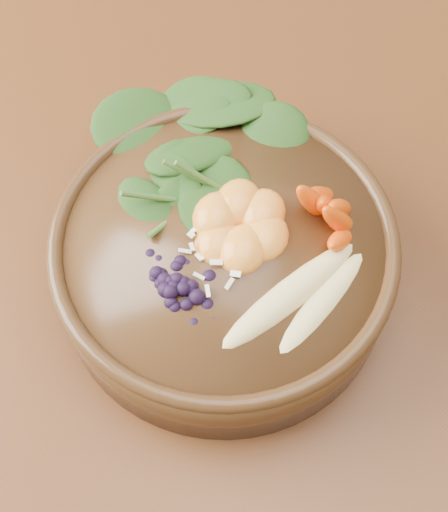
{
  "coord_description": "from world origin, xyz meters",
  "views": [
    {
      "loc": [
        -0.21,
        -0.38,
        1.26
      ],
      "look_at": [
        -0.31,
        -0.14,
        0.79
      ],
      "focal_mm": 50.0,
      "sensor_mm": 36.0,
      "label": 1
    }
  ],
  "objects_px": {
    "carrot_cluster": "(339,189)",
    "stoneware_bowl": "(224,262)",
    "banana_halves": "(308,290)",
    "mandarin_cluster": "(241,217)",
    "kale_heap": "(232,151)",
    "blueberry_pile": "(174,279)"
  },
  "relations": [
    {
      "from": "carrot_cluster",
      "to": "blueberry_pile",
      "type": "relative_size",
      "value": 0.6
    },
    {
      "from": "kale_heap",
      "to": "banana_halves",
      "type": "xyz_separation_m",
      "value": [
        0.09,
        -0.09,
        -0.01
      ]
    },
    {
      "from": "banana_halves",
      "to": "mandarin_cluster",
      "type": "height_order",
      "value": "mandarin_cluster"
    },
    {
      "from": "kale_heap",
      "to": "carrot_cluster",
      "type": "xyz_separation_m",
      "value": [
        0.09,
        -0.02,
        0.02
      ]
    },
    {
      "from": "mandarin_cluster",
      "to": "blueberry_pile",
      "type": "relative_size",
      "value": 0.69
    },
    {
      "from": "stoneware_bowl",
      "to": "mandarin_cluster",
      "type": "height_order",
      "value": "mandarin_cluster"
    },
    {
      "from": "banana_halves",
      "to": "kale_heap",
      "type": "bearing_deg",
      "value": 156.45
    },
    {
      "from": "blueberry_pile",
      "to": "banana_halves",
      "type": "bearing_deg",
      "value": 17.41
    },
    {
      "from": "stoneware_bowl",
      "to": "kale_heap",
      "type": "height_order",
      "value": "kale_heap"
    },
    {
      "from": "kale_heap",
      "to": "mandarin_cluster",
      "type": "xyz_separation_m",
      "value": [
        0.03,
        -0.05,
        -0.01
      ]
    },
    {
      "from": "stoneware_bowl",
      "to": "carrot_cluster",
      "type": "distance_m",
      "value": 0.11
    },
    {
      "from": "kale_heap",
      "to": "mandarin_cluster",
      "type": "height_order",
      "value": "kale_heap"
    },
    {
      "from": "banana_halves",
      "to": "carrot_cluster",
      "type": "bearing_deg",
      "value": 113.06
    },
    {
      "from": "blueberry_pile",
      "to": "stoneware_bowl",
      "type": "bearing_deg",
      "value": 71.79
    },
    {
      "from": "carrot_cluster",
      "to": "stoneware_bowl",
      "type": "bearing_deg",
      "value": -123.69
    },
    {
      "from": "kale_heap",
      "to": "carrot_cluster",
      "type": "bearing_deg",
      "value": -10.56
    },
    {
      "from": "banana_halves",
      "to": "stoneware_bowl",
      "type": "bearing_deg",
      "value": -177.26
    },
    {
      "from": "carrot_cluster",
      "to": "kale_heap",
      "type": "bearing_deg",
      "value": -169.49
    },
    {
      "from": "mandarin_cluster",
      "to": "stoneware_bowl",
      "type": "bearing_deg",
      "value": -117.41
    },
    {
      "from": "carrot_cluster",
      "to": "mandarin_cluster",
      "type": "relative_size",
      "value": 0.87
    },
    {
      "from": "kale_heap",
      "to": "blueberry_pile",
      "type": "relative_size",
      "value": 1.42
    },
    {
      "from": "carrot_cluster",
      "to": "blueberry_pile",
      "type": "bearing_deg",
      "value": -109.55
    }
  ]
}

